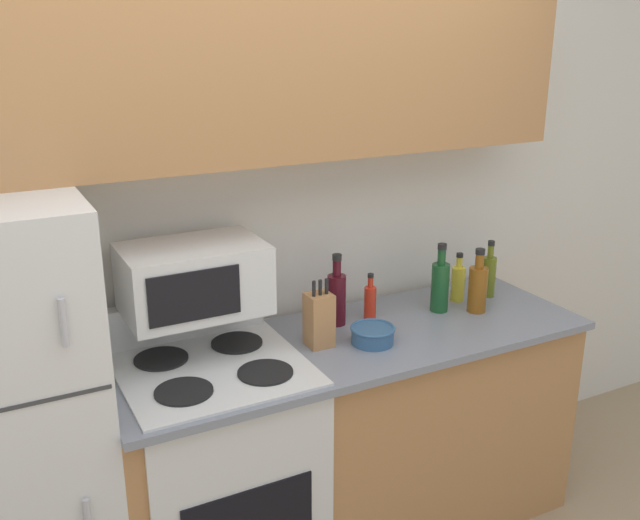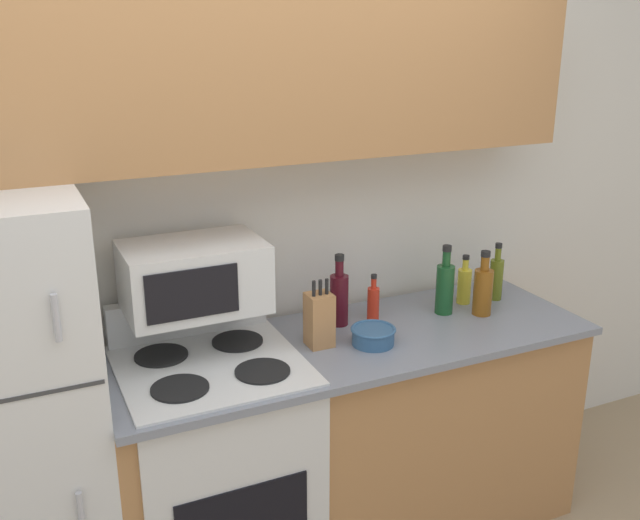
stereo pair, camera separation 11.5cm
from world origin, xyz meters
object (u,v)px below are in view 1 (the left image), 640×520
bottle_whiskey (478,287)px  bowl (373,334)px  bottle_hot_sauce (370,301)px  bottle_olive_oil (489,275)px  knife_block (319,319)px  bottle_wine_green (440,285)px  bottle_cooking_spray (458,282)px  bottle_wine_red (337,297)px  microwave (193,279)px  stove (218,474)px

bottle_whiskey → bowl: bearing=-173.1°
bottle_hot_sauce → bottle_olive_oil: bearing=-1.9°
knife_block → bottle_wine_green: 0.62m
bottle_cooking_spray → bottle_wine_green: 0.16m
knife_block → bottle_olive_oil: 0.92m
bottle_cooking_spray → bottle_wine_red: size_ratio=0.73×
knife_block → bottle_olive_oil: size_ratio=1.04×
microwave → bottle_wine_green: microwave is taller
bottle_olive_oil → bottle_whiskey: bearing=-143.8°
bottle_olive_oil → bottle_whiskey: (-0.16, -0.12, 0.01)m
microwave → knife_block: 0.50m
knife_block → bowl: knife_block is taller
knife_block → bottle_whiskey: (0.75, -0.01, 0.00)m
stove → microwave: 0.76m
knife_block → bottle_cooking_spray: 0.77m
microwave → bottle_whiskey: (1.19, -0.15, -0.19)m
stove → bottle_wine_green: bottle_wine_green is taller
bottle_cooking_spray → bottle_wine_red: (-0.60, 0.02, 0.03)m
bottle_hot_sauce → bottle_whiskey: (0.45, -0.14, 0.03)m
bowl → bottle_olive_oil: bottle_olive_oil is taller
microwave → bottle_hot_sauce: bearing=-0.7°
knife_block → bottle_olive_oil: bearing=6.8°
bowl → bottle_wine_green: bearing=19.2°
bowl → bottle_wine_green: bottle_wine_green is taller
bottle_cooking_spray → bottle_hot_sauce: (-0.45, 0.00, -0.01)m
bottle_hot_sauce → bottle_wine_red: bearing=172.6°
microwave → bowl: (0.63, -0.22, -0.26)m
bottle_wine_red → bottle_hot_sauce: bearing=-7.4°
stove → bottle_wine_red: 0.83m
microwave → bottle_whiskey: size_ratio=1.80×
bottle_wine_green → bowl: bearing=-160.8°
stove → bottle_hot_sauce: 0.91m
bottle_hot_sauce → bottle_wine_green: 0.32m
bottle_cooking_spray → bottle_whiskey: size_ratio=0.79×
bottle_olive_oil → bottle_wine_red: bearing=177.0°
stove → microwave: size_ratio=2.18×
bottle_hot_sauce → bottle_wine_red: (-0.15, 0.02, 0.04)m
knife_block → bowl: bearing=-22.4°
bottle_wine_red → bottle_whiskey: bottle_wine_red is taller
bowl → bottle_cooking_spray: size_ratio=0.80×
bottle_wine_red → bottle_olive_oil: bearing=-3.0°
bottle_hot_sauce → bottle_cooking_spray: bearing=-0.0°
microwave → bowl: size_ratio=2.88×
bottle_cooking_spray → bottle_olive_oil: 0.16m
stove → microwave: microwave is taller
stove → bowl: size_ratio=6.26×
bottle_cooking_spray → bottle_olive_oil: size_ratio=0.85×
bottle_hot_sauce → stove: bearing=-170.4°
stove → bottle_olive_oil: bottle_olive_oil is taller
stove → bowl: (0.62, -0.08, 0.48)m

